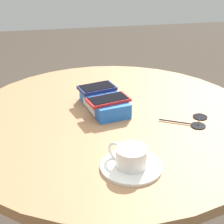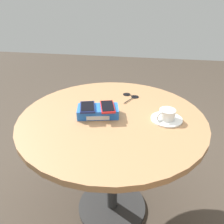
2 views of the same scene
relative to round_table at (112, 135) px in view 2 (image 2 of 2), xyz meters
name	(u,v)px [view 2 (image 2 of 2)]	position (x,y,z in m)	size (l,w,h in m)	color
ground_plane	(112,206)	(0.00, 0.00, -0.59)	(8.00, 8.00, 0.00)	#42382D
round_table	(112,135)	(0.00, 0.00, 0.00)	(0.97, 0.97, 0.72)	#2D2D2D
phone_box	(98,111)	(-0.07, -0.01, 0.15)	(0.23, 0.15, 0.05)	blue
phone_navy	(87,107)	(-0.12, -0.03, 0.18)	(0.10, 0.14, 0.01)	navy
phone_red	(107,107)	(-0.02, -0.01, 0.18)	(0.10, 0.15, 0.01)	red
saucer	(167,119)	(0.28, 0.00, 0.13)	(0.16, 0.16, 0.01)	white
coffee_cup	(167,114)	(0.28, -0.01, 0.16)	(0.10, 0.09, 0.05)	white
sunglasses	(131,96)	(0.07, 0.26, 0.13)	(0.10, 0.16, 0.01)	black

